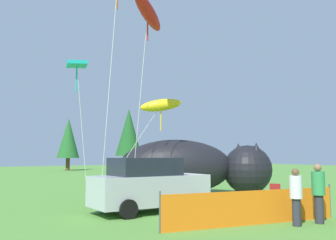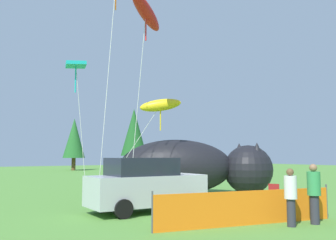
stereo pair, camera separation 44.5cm
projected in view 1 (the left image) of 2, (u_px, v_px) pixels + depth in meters
ground_plane at (215, 208)px, 14.83m from camera, size 120.00×120.00×0.00m
parked_car at (149, 185)px, 13.93m from camera, size 4.43×2.11×2.01m
folding_chair at (276, 192)px, 16.16m from camera, size 0.65×0.65×0.89m
inflatable_cat at (192, 169)px, 20.28m from camera, size 8.01×6.34×2.94m
safety_fence at (254, 208)px, 11.42m from camera, size 6.12×1.31×1.13m
spectator_in_white_shirt at (318, 191)px, 11.67m from camera, size 0.40×0.40×1.84m
spectator_in_red_shirt at (296, 194)px, 11.25m from camera, size 0.37×0.37×1.72m
kite_red_lizard at (148, 12)px, 16.59m from camera, size 2.67×2.24×9.18m
kite_teal_diamond at (77, 66)px, 17.10m from camera, size 1.17×1.12×6.37m
kite_yellow_hero at (161, 105)px, 19.09m from camera, size 3.68×2.42×5.17m
horizon_tree_west at (129, 132)px, 50.31m from camera, size 3.49×3.49×8.32m
horizon_tree_mid at (68, 138)px, 50.87m from camera, size 2.97×2.97×7.09m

